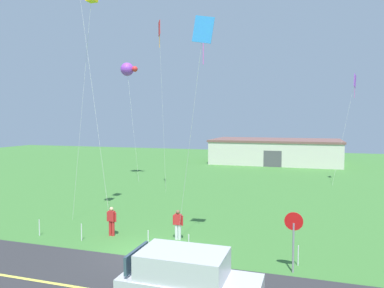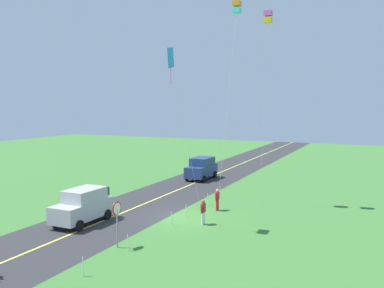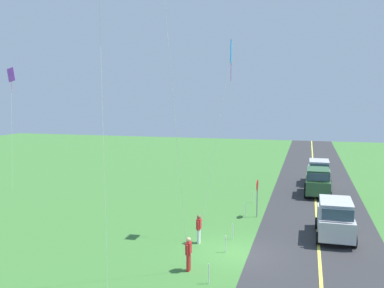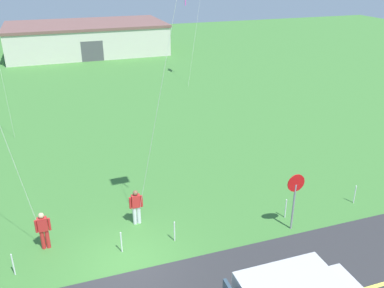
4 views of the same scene
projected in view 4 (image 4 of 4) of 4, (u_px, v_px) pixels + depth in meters
ground_plane at (127, 264)px, 15.35m from camera, size 120.00×120.00×0.10m
stop_sign at (295, 191)px, 16.58m from camera, size 0.76×0.08×2.56m
person_adult_near at (43, 229)px, 15.80m from camera, size 0.58×0.22×1.60m
person_adult_companion at (136, 206)px, 17.31m from camera, size 0.58×0.22×1.60m
warehouse_distant at (87, 38)px, 49.55m from camera, size 18.36×10.20×3.50m
fence_post_1 at (13, 264)px, 14.59m from camera, size 0.05×0.05×0.90m
fence_post_2 at (121, 242)px, 15.74m from camera, size 0.05×0.05×0.90m
fence_post_3 at (174, 231)px, 16.37m from camera, size 0.05×0.05×0.90m
fence_post_4 at (286, 209)px, 17.87m from camera, size 0.05×0.05×0.90m
fence_post_5 at (355, 194)px, 18.96m from camera, size 0.05×0.05×0.90m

